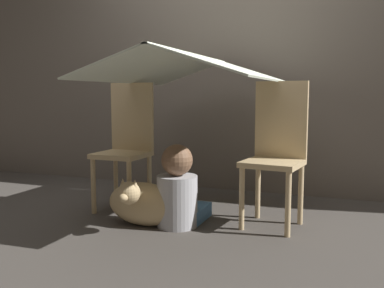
# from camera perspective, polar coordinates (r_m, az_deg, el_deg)

# --- Properties ---
(ground_plane) EXTENTS (8.80, 8.80, 0.00)m
(ground_plane) POSITION_cam_1_polar(r_m,az_deg,el_deg) (3.06, -0.39, -10.11)
(ground_plane) COLOR #47423D
(wall_back) EXTENTS (7.00, 0.05, 2.50)m
(wall_back) POSITION_cam_1_polar(r_m,az_deg,el_deg) (3.96, 5.38, 11.93)
(wall_back) COLOR #6B6056
(wall_back) RESTS_ON ground_plane
(chair_left) EXTENTS (0.37, 0.37, 0.97)m
(chair_left) POSITION_cam_1_polar(r_m,az_deg,el_deg) (3.31, -8.72, 0.26)
(chair_left) COLOR #D1B27F
(chair_left) RESTS_ON ground_plane
(chair_right) EXTENTS (0.41, 0.41, 0.97)m
(chair_right) POSITION_cam_1_polar(r_m,az_deg,el_deg) (2.92, 11.18, -0.62)
(chair_right) COLOR #D1B27F
(chair_right) RESTS_ON ground_plane
(sheet_canopy) EXTENTS (1.14, 1.42, 0.19)m
(sheet_canopy) POSITION_cam_1_polar(r_m,az_deg,el_deg) (2.99, -0.00, 10.17)
(sheet_canopy) COLOR silver
(person_front) EXTENTS (0.27, 0.27, 0.55)m
(person_front) POSITION_cam_1_polar(r_m,az_deg,el_deg) (2.86, -1.99, -6.18)
(person_front) COLOR #B2B2B7
(person_front) RESTS_ON ground_plane
(dog) EXTENTS (0.52, 0.39, 0.36)m
(dog) POSITION_cam_1_polar(r_m,az_deg,el_deg) (2.90, -6.67, -7.80)
(dog) COLOR tan
(dog) RESTS_ON ground_plane
(floor_cushion) EXTENTS (0.41, 0.33, 0.10)m
(floor_cushion) POSITION_cam_1_polar(r_m,az_deg,el_deg) (3.09, -1.93, -8.98)
(floor_cushion) COLOR #4C7FB2
(floor_cushion) RESTS_ON ground_plane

